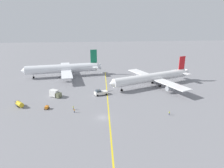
# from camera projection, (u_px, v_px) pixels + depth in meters

# --- Properties ---
(ground_plane) EXTENTS (600.00, 600.00, 0.00)m
(ground_plane) POSITION_uv_depth(u_px,v_px,m) (102.00, 118.00, 74.10)
(ground_plane) COLOR gray
(taxiway_stripe) EXTENTS (7.89, 119.80, 0.01)m
(taxiway_stripe) POSITION_uv_depth(u_px,v_px,m) (108.00, 107.00, 83.92)
(taxiway_stripe) COLOR yellow
(taxiway_stripe) RESTS_ON ground
(airliner_at_gate_left) EXTENTS (51.52, 45.98, 17.19)m
(airliner_at_gate_left) POSITION_uv_depth(u_px,v_px,m) (63.00, 69.00, 128.78)
(airliner_at_gate_left) COLOR white
(airliner_at_gate_left) RESTS_ON ground
(airliner_being_pushed) EXTENTS (51.81, 46.66, 15.30)m
(airliner_being_pushed) POSITION_uv_depth(u_px,v_px,m) (153.00, 78.00, 109.55)
(airliner_being_pushed) COLOR white
(airliner_being_pushed) RESTS_ON ground
(pushback_tug) EXTENTS (9.64, 4.66, 3.02)m
(pushback_tug) POSITION_uv_depth(u_px,v_px,m) (101.00, 92.00, 96.92)
(pushback_tug) COLOR white
(pushback_tug) RESTS_ON ground
(gse_gpu_cart_small) EXTENTS (1.96, 2.36, 1.90)m
(gse_gpu_cart_small) POSITION_uv_depth(u_px,v_px,m) (47.00, 107.00, 81.18)
(gse_gpu_cart_small) COLOR orange
(gse_gpu_cart_small) RESTS_ON ground
(gse_catering_truck_tall) EXTENTS (6.19, 5.23, 3.50)m
(gse_catering_truck_tall) POSITION_uv_depth(u_px,v_px,m) (55.00, 94.00, 94.01)
(gse_catering_truck_tall) COLOR #666B4C
(gse_catering_truck_tall) RESTS_ON ground
(gse_fuel_bowser_stubby) EXTENTS (4.61, 4.95, 2.40)m
(gse_fuel_bowser_stubby) POSITION_uv_depth(u_px,v_px,m) (19.00, 104.00, 83.30)
(gse_fuel_bowser_stubby) COLOR gold
(gse_fuel_bowser_stubby) RESTS_ON ground
(ground_crew_wing_walker_right) EXTENTS (0.36, 0.36, 1.61)m
(ground_crew_wing_walker_right) POSITION_uv_depth(u_px,v_px,m) (169.00, 113.00, 76.05)
(ground_crew_wing_walker_right) COLOR #2D3351
(ground_crew_wing_walker_right) RESTS_ON ground
(ground_crew_marshaller_foreground) EXTENTS (0.36, 0.36, 1.64)m
(ground_crew_marshaller_foreground) POSITION_uv_depth(u_px,v_px,m) (73.00, 108.00, 80.72)
(ground_crew_marshaller_foreground) COLOR #4C4C51
(ground_crew_marshaller_foreground) RESTS_ON ground
(ground_crew_ramp_agent_by_cones) EXTENTS (0.36, 0.49, 1.68)m
(ground_crew_ramp_agent_by_cones) POSITION_uv_depth(u_px,v_px,m) (74.00, 111.00, 78.02)
(ground_crew_ramp_agent_by_cones) COLOR #2D3351
(ground_crew_ramp_agent_by_cones) RESTS_ON ground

